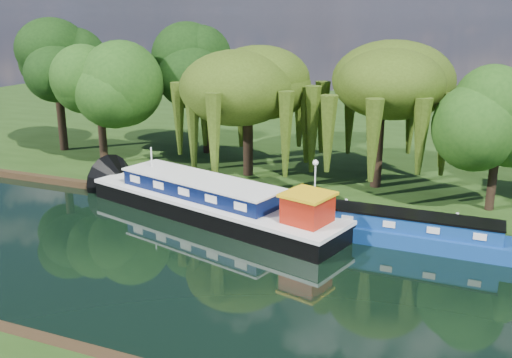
% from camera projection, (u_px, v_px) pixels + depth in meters
% --- Properties ---
extents(ground, '(120.00, 120.00, 0.00)m').
position_uv_depth(ground, '(238.00, 274.00, 26.43)').
color(ground, black).
extents(far_bank, '(120.00, 52.00, 0.45)m').
position_uv_depth(far_bank, '(379.00, 132.00, 56.46)').
color(far_bank, black).
rests_on(far_bank, ground).
extents(dutch_barge, '(17.58, 8.25, 3.62)m').
position_uv_depth(dutch_barge, '(214.00, 203.00, 33.47)').
color(dutch_barge, black).
rests_on(dutch_barge, ground).
extents(narrowboat, '(12.44, 2.08, 1.81)m').
position_uv_depth(narrowboat, '(412.00, 233.00, 29.60)').
color(narrowboat, navy).
rests_on(narrowboat, ground).
extents(red_dinghy, '(3.73, 2.79, 0.74)m').
position_uv_depth(red_dinghy, '(169.00, 206.00, 35.57)').
color(red_dinghy, maroon).
rests_on(red_dinghy, ground).
extents(willow_left, '(7.11, 7.11, 8.52)m').
position_uv_depth(willow_left, '(248.00, 88.00, 39.08)').
color(willow_left, black).
rests_on(willow_left, far_bank).
extents(willow_right, '(7.08, 7.08, 8.62)m').
position_uv_depth(willow_right, '(381.00, 92.00, 36.33)').
color(willow_right, black).
rests_on(willow_right, far_bank).
extents(tree_far_left, '(5.52, 5.52, 8.89)m').
position_uv_depth(tree_far_left, '(98.00, 84.00, 42.29)').
color(tree_far_left, black).
rests_on(tree_far_left, far_bank).
extents(tree_far_back, '(5.76, 5.76, 9.69)m').
position_uv_depth(tree_far_back, '(57.00, 69.00, 46.28)').
color(tree_far_back, black).
rests_on(tree_far_back, far_bank).
extents(tree_far_mid, '(5.83, 5.83, 9.54)m').
position_uv_depth(tree_far_mid, '(206.00, 72.00, 45.36)').
color(tree_far_mid, black).
rests_on(tree_far_mid, far_bank).
extents(tree_far_right, '(4.42, 4.42, 7.23)m').
position_uv_depth(tree_far_right, '(499.00, 126.00, 32.26)').
color(tree_far_right, black).
rests_on(tree_far_right, far_bank).
extents(lamppost, '(0.36, 0.36, 2.56)m').
position_uv_depth(lamppost, '(315.00, 169.00, 34.86)').
color(lamppost, silver).
rests_on(lamppost, far_bank).
extents(mooring_posts, '(19.16, 0.16, 1.00)m').
position_uv_depth(mooring_posts, '(288.00, 200.00, 33.78)').
color(mooring_posts, silver).
rests_on(mooring_posts, far_bank).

